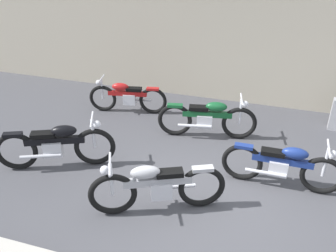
% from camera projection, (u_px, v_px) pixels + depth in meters
% --- Properties ---
extents(ground_plane, '(40.00, 40.00, 0.00)m').
position_uv_depth(ground_plane, '(212.00, 200.00, 6.27)').
color(ground_plane, '#47474C').
extents(building_wall, '(18.00, 0.30, 2.98)m').
position_uv_depth(building_wall, '(249.00, 45.00, 9.04)').
color(building_wall, '#B2A893').
rests_on(building_wall, ground_plane).
extents(motorcycle_silver, '(2.04, 1.09, 0.99)m').
position_uv_depth(motorcycle_silver, '(157.00, 186.00, 5.84)').
color(motorcycle_silver, black).
rests_on(motorcycle_silver, ground_plane).
extents(motorcycle_blue, '(2.09, 0.58, 0.94)m').
position_uv_depth(motorcycle_blue, '(283.00, 165.00, 6.39)').
color(motorcycle_blue, black).
rests_on(motorcycle_blue, ground_plane).
extents(motorcycle_red, '(1.90, 0.62, 0.86)m').
position_uv_depth(motorcycle_red, '(127.00, 97.00, 8.96)').
color(motorcycle_red, black).
rests_on(motorcycle_red, ground_plane).
extents(motorcycle_green, '(2.10, 0.69, 0.95)m').
position_uv_depth(motorcycle_green, '(208.00, 118.00, 7.89)').
color(motorcycle_green, black).
rests_on(motorcycle_green, ground_plane).
extents(motorcycle_black, '(2.08, 1.07, 1.00)m').
position_uv_depth(motorcycle_black, '(56.00, 145.00, 6.91)').
color(motorcycle_black, black).
rests_on(motorcycle_black, ground_plane).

